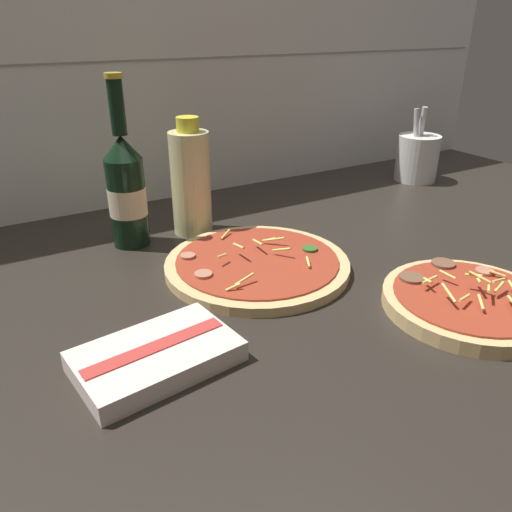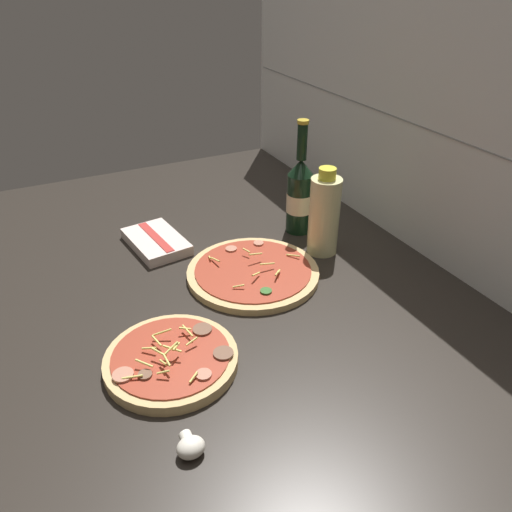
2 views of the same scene
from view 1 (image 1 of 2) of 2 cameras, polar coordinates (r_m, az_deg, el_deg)
counter_slab at (r=75.80cm, az=8.07°, el=-2.90°), size 160.00×90.00×2.50cm
tile_backsplash at (r=106.31cm, az=-7.07°, el=21.55°), size 160.00×1.13×60.00cm
pizza_near at (r=70.96cm, az=23.16°, el=-4.81°), size 22.12×22.12×5.02cm
pizza_far at (r=75.57cm, az=0.12°, el=-0.92°), size 27.89×27.89×4.12cm
beer_bottle at (r=83.92cm, az=-14.60°, el=7.41°), size 6.18×6.18×27.36cm
oil_bottle at (r=87.15cm, az=-7.45°, el=8.44°), size 6.81×6.81×20.10cm
utensil_crock at (r=123.68cm, az=17.94°, el=10.71°), size 9.54×9.54×16.84cm
dish_towel at (r=56.48cm, az=-11.30°, el=-11.16°), size 18.30×12.81×2.56cm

